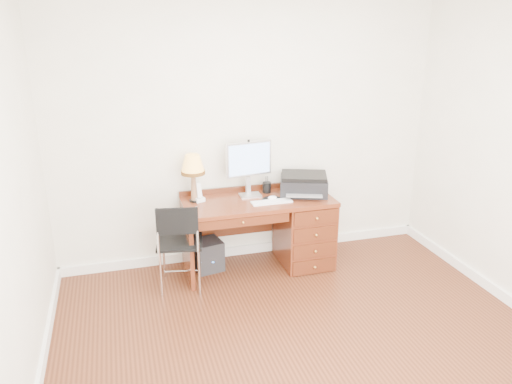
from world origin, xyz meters
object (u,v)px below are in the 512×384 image
object	(u,v)px
printer	(304,184)
chair	(180,238)
desk	(288,227)
phone	(199,196)
monitor	(249,162)
leg_lamp	(193,167)
equipment_box	(208,255)

from	to	relation	value
printer	chair	distance (m)	1.39
desk	printer	distance (m)	0.48
phone	monitor	bearing A→B (deg)	-13.14
phone	leg_lamp	bearing A→B (deg)	149.92
desk	leg_lamp	bearing A→B (deg)	172.83
leg_lamp	equipment_box	bearing A→B (deg)	-11.62
leg_lamp	equipment_box	distance (m)	0.95
leg_lamp	phone	bearing A→B (deg)	-12.24
printer	chair	world-z (taller)	printer
printer	leg_lamp	size ratio (longest dim) A/B	1.20
printer	chair	bearing A→B (deg)	-148.17
leg_lamp	phone	world-z (taller)	leg_lamp
monitor	phone	world-z (taller)	monitor
leg_lamp	desk	bearing A→B (deg)	-7.17
chair	phone	bearing A→B (deg)	65.51
desk	phone	size ratio (longest dim) A/B	7.75
leg_lamp	chair	xyz separation A→B (m)	(-0.20, -0.36, -0.57)
desk	equipment_box	xyz separation A→B (m)	(-0.83, 0.10, -0.25)
monitor	printer	xyz separation A→B (m)	(0.55, -0.11, -0.25)
desk	printer	bearing A→B (deg)	13.45
chair	equipment_box	size ratio (longest dim) A/B	2.79
desk	chair	size ratio (longest dim) A/B	1.70
chair	leg_lamp	bearing A→B (deg)	71.63
equipment_box	leg_lamp	bearing A→B (deg)	156.65
equipment_box	desk	bearing A→B (deg)	-18.30
printer	equipment_box	xyz separation A→B (m)	(-1.01, 0.05, -0.70)
leg_lamp	monitor	bearing A→B (deg)	3.32
printer	phone	size ratio (longest dim) A/B	2.95
monitor	equipment_box	size ratio (longest dim) A/B	1.77
printer	phone	bearing A→B (deg)	-163.89
chair	equipment_box	distance (m)	0.60
printer	equipment_box	size ratio (longest dim) A/B	1.81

